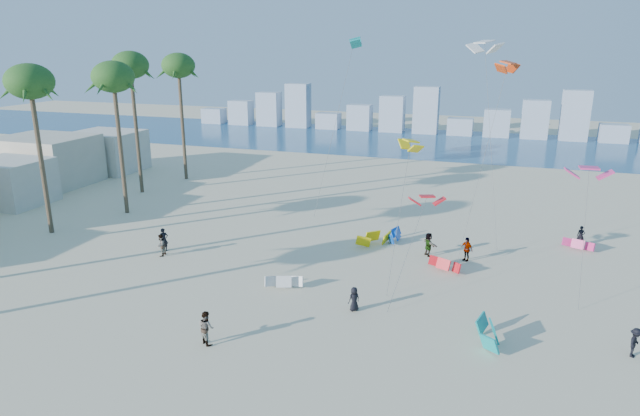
% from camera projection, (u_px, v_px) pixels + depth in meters
% --- Properties ---
extents(ground, '(220.00, 220.00, 0.00)m').
position_uv_depth(ground, '(156.00, 383.00, 26.20)').
color(ground, beige).
rests_on(ground, ground).
extents(ocean, '(220.00, 220.00, 0.00)m').
position_uv_depth(ocean, '(408.00, 141.00, 91.68)').
color(ocean, navy).
rests_on(ocean, ground).
extents(kitesurfer_near, '(0.79, 0.79, 1.84)m').
position_uv_depth(kitesurfer_near, '(164.00, 240.00, 42.75)').
color(kitesurfer_near, black).
rests_on(kitesurfer_near, ground).
extents(kitesurfer_mid, '(1.16, 1.09, 1.89)m').
position_uv_depth(kitesurfer_mid, '(206.00, 327.00, 29.43)').
color(kitesurfer_mid, gray).
rests_on(kitesurfer_mid, ground).
extents(kitesurfers_far, '(32.27, 17.99, 1.85)m').
position_uv_depth(kitesurfers_far, '(418.00, 263.00, 38.38)').
color(kitesurfers_far, black).
rests_on(kitesurfers_far, ground).
extents(grounded_kites, '(22.11, 19.39, 1.04)m').
position_uv_depth(grounded_kites, '(423.00, 266.00, 38.87)').
color(grounded_kites, silver).
rests_on(grounded_kites, ground).
extents(flying_kites, '(35.17, 22.81, 16.76)m').
position_uv_depth(flying_kites, '(500.00, 96.00, 40.11)').
color(flying_kites, red).
rests_on(flying_kites, ground).
extents(palm_row, '(9.78, 44.80, 14.99)m').
position_uv_depth(palm_row, '(31.00, 93.00, 44.11)').
color(palm_row, brown).
rests_on(palm_row, ground).
extents(distant_skyline, '(85.00, 3.00, 8.40)m').
position_uv_depth(distant_skyline, '(412.00, 116.00, 100.26)').
color(distant_skyline, '#9EADBF').
rests_on(distant_skyline, ground).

